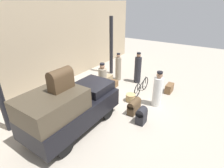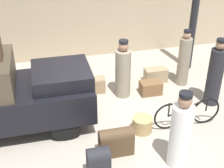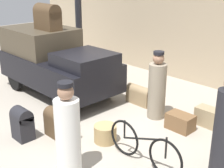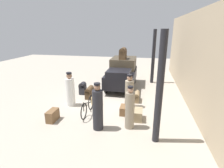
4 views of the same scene
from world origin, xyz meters
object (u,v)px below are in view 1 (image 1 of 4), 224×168
porter_carrying_trunk (138,69)px  wicker_basket (131,98)px  porter_lifting_near_truck (103,80)px  trunk_large_brown (88,92)px  conductor_in_dark_uniform (158,90)px  truck (69,107)px  bicycle (141,86)px  trunk_wicker_pale (108,79)px  trunk_on_truck_roof (60,79)px  suitcase_black_upright (113,84)px  porter_standing_middle (118,68)px  trunk_barrel_dark (134,106)px  suitcase_small_leather (169,88)px  suitcase_tan_flat (141,115)px

porter_carrying_trunk → wicker_basket: bearing=-161.6°
porter_lifting_near_truck → trunk_large_brown: bearing=158.8°
conductor_in_dark_uniform → porter_lifting_near_truck: size_ratio=1.03×
truck → bicycle: 4.34m
truck → trunk_wicker_pale: truck is taller
porter_carrying_trunk → trunk_on_truck_roof: 5.67m
conductor_in_dark_uniform → suitcase_black_upright: bearing=81.4°
bicycle → trunk_wicker_pale: (0.07, 2.25, -0.15)m
porter_lifting_near_truck → truck: bearing=-165.7°
conductor_in_dark_uniform → trunk_on_truck_roof: size_ratio=2.07×
suitcase_black_upright → trunk_large_brown: (-1.60, 0.44, 0.08)m
wicker_basket → porter_standing_middle: 2.73m
suitcase_black_upright → trunk_wicker_pale: 0.74m
wicker_basket → trunk_wicker_pale: bearing=62.0°
porter_lifting_near_truck → trunk_barrel_dark: size_ratio=2.26×
suitcase_small_leather → trunk_wicker_pale: size_ratio=0.95×
porter_standing_middle → suitcase_tan_flat: size_ratio=2.39×
conductor_in_dark_uniform → suitcase_small_leather: bearing=-3.8°
wicker_basket → suitcase_black_upright: bearing=63.7°
trunk_on_truck_roof → suitcase_small_leather: bearing=-22.5°
trunk_barrel_dark → trunk_wicker_pale: 3.40m
conductor_in_dark_uniform → suitcase_black_upright: size_ratio=2.87×
porter_carrying_trunk → trunk_on_truck_roof: trunk_on_truck_roof is taller
truck → trunk_on_truck_roof: bearing=-180.0°
wicker_basket → suitcase_tan_flat: bearing=-137.7°
suitcase_small_leather → suitcase_tan_flat: bearing=177.9°
suitcase_tan_flat → suitcase_small_leather: bearing=-2.1°
porter_carrying_trunk → trunk_on_truck_roof: size_ratio=2.24×
porter_standing_middle → suitcase_small_leather: 3.23m
trunk_wicker_pale → suitcase_black_upright: bearing=-121.8°
suitcase_small_leather → trunk_barrel_dark: bearing=165.7°
porter_carrying_trunk → trunk_wicker_pale: size_ratio=2.73×
wicker_basket → trunk_on_truck_roof: (-3.31, 0.90, 2.00)m
suitcase_small_leather → trunk_on_truck_roof: bearing=157.5°
trunk_barrel_dark → suitcase_tan_flat: 0.77m
suitcase_black_upright → suitcase_small_leather: 3.10m
suitcase_black_upright → trunk_large_brown: trunk_large_brown is taller
trunk_barrel_dark → porter_standing_middle: bearing=43.0°
porter_carrying_trunk → suitcase_small_leather: 2.12m
suitcase_small_leather → porter_standing_middle: bearing=91.6°
suitcase_tan_flat → bicycle: bearing=25.1°
porter_lifting_near_truck → suitcase_tan_flat: porter_lifting_near_truck is taller
suitcase_tan_flat → trunk_large_brown: (0.46, 3.18, -0.11)m
porter_lifting_near_truck → porter_standing_middle: bearing=6.2°
conductor_in_dark_uniform → suitcase_black_upright: (0.42, 2.75, -0.58)m
porter_standing_middle → trunk_large_brown: bearing=177.6°
trunk_barrel_dark → suitcase_small_leather: bearing=-14.3°
wicker_basket → suitcase_tan_flat: suitcase_tan_flat is taller
trunk_on_truck_roof → bicycle: bearing=-12.2°
porter_standing_middle → trunk_on_truck_roof: 5.47m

